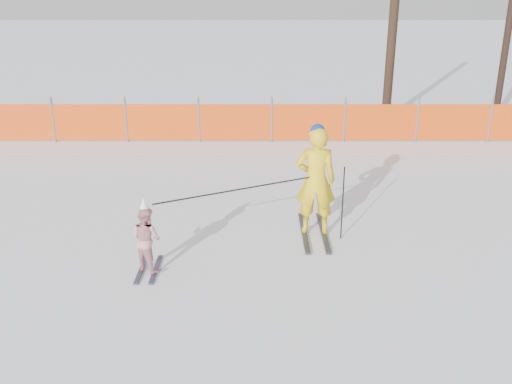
% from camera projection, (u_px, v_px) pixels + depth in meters
% --- Properties ---
extents(ground, '(120.00, 120.00, 0.00)m').
position_uv_depth(ground, '(256.00, 262.00, 9.05)').
color(ground, white).
rests_on(ground, ground).
extents(adult, '(0.71, 1.69, 1.98)m').
position_uv_depth(adult, '(316.00, 181.00, 9.73)').
color(adult, black).
rests_on(adult, ground).
extents(child, '(0.63, 0.92, 1.20)m').
position_uv_depth(child, '(146.00, 238.00, 8.60)').
color(child, black).
rests_on(child, ground).
extents(ski_poles, '(3.03, 1.28, 1.30)m').
position_uv_depth(ski_poles, '(272.00, 194.00, 9.25)').
color(ski_poles, black).
rests_on(ski_poles, ground).
extents(safety_fence, '(17.13, 0.06, 1.25)m').
position_uv_depth(safety_fence, '(217.00, 122.00, 15.64)').
color(safety_fence, '#595960').
rests_on(safety_fence, ground).
extents(tree_trunks, '(3.83, 0.39, 5.60)m').
position_uv_depth(tree_trunks, '(432.00, 34.00, 17.41)').
color(tree_trunks, black).
rests_on(tree_trunks, ground).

